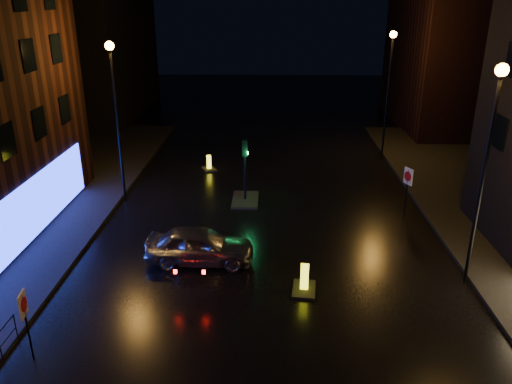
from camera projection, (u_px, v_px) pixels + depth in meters
building_far_left at (92, 36)px, 44.57m from camera, size 8.00×16.00×14.00m
building_far_right at (451, 53)px, 41.26m from camera, size 8.00×14.00×12.00m
street_lamp_lfar at (115, 98)px, 25.35m from camera, size 0.44×0.44×8.37m
street_lamp_rnear at (489, 145)px, 17.47m from camera, size 0.44×0.44×8.37m
street_lamp_rfar at (389, 76)px, 32.33m from camera, size 0.44×0.44×8.37m
traffic_signal at (245, 192)px, 27.02m from camera, size 1.40×2.40×3.45m
silver_hatchback at (200, 245)px, 20.74m from camera, size 4.51×1.93×1.52m
bollard_near at (304, 285)px, 18.86m from camera, size 1.00×1.38×1.13m
bollard_far at (209, 167)px, 31.98m from camera, size 1.12×1.31×0.96m
road_sign_left at (24, 310)px, 14.75m from camera, size 0.15×0.57×2.37m
road_sign_right at (408, 180)px, 24.70m from camera, size 0.31×0.58×2.55m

